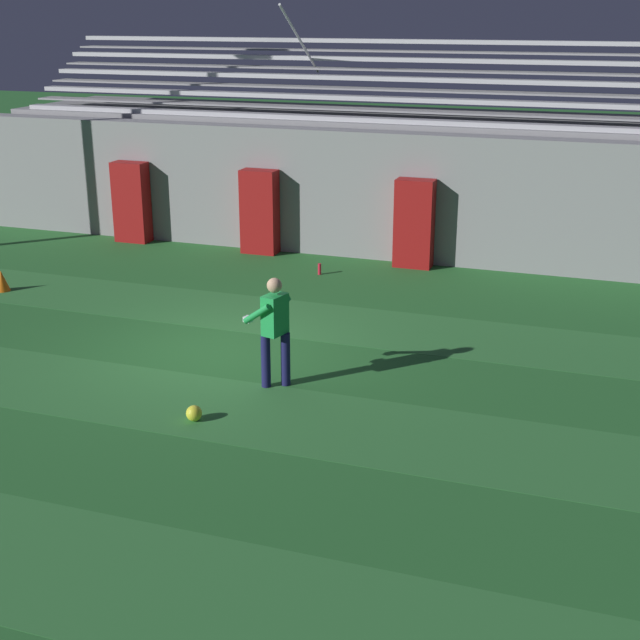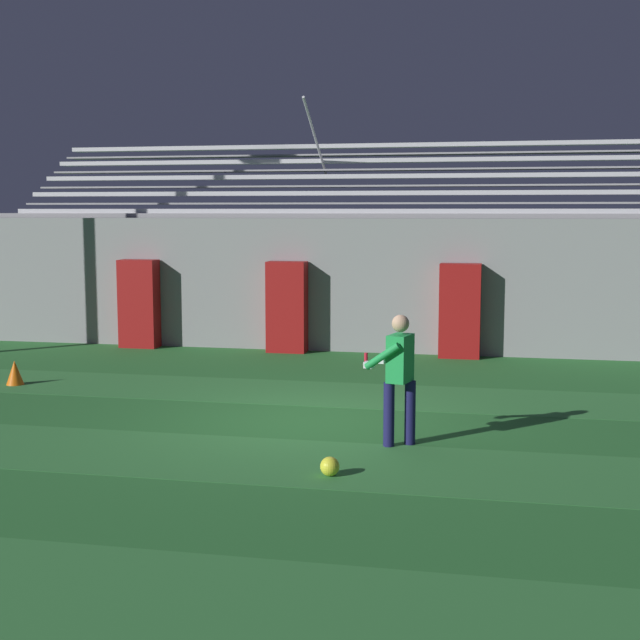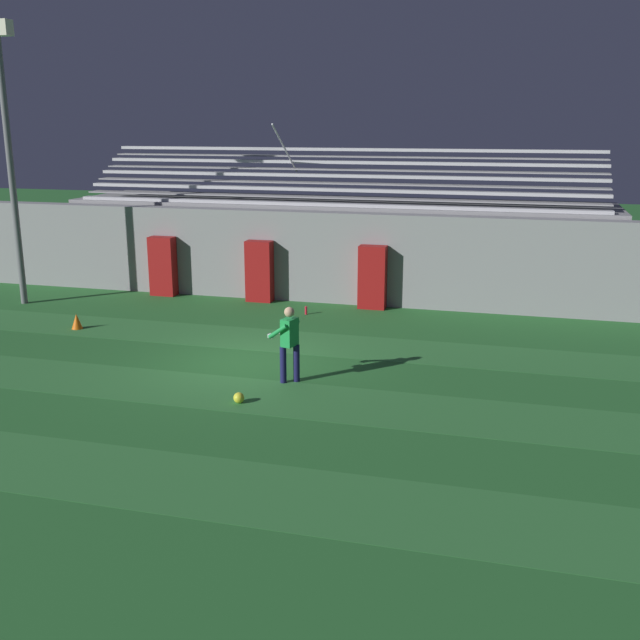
% 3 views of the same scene
% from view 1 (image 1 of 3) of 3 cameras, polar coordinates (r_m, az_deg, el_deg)
% --- Properties ---
extents(ground_plane, '(80.00, 80.00, 0.00)m').
position_cam_1_polar(ground_plane, '(14.74, -6.29, -1.92)').
color(ground_plane, '#286B2D').
extents(turf_stripe_mid, '(28.00, 1.97, 0.01)m').
position_cam_1_polar(turf_stripe_mid, '(13.06, -10.13, -4.99)').
color(turf_stripe_mid, '#337A38').
rests_on(turf_stripe_mid, ground).
extents(turf_stripe_far, '(28.00, 1.97, 0.01)m').
position_cam_1_polar(turf_stripe_far, '(16.35, -3.52, 0.33)').
color(turf_stripe_far, '#337A38').
rests_on(turf_stripe_far, ground).
extents(back_wall, '(24.00, 0.60, 2.80)m').
position_cam_1_polar(back_wall, '(20.19, 1.45, 8.13)').
color(back_wall, gray).
rests_on(back_wall, ground).
extents(padding_pillar_gate_left, '(0.82, 0.44, 1.91)m').
position_cam_1_polar(padding_pillar_gate_left, '(20.39, -3.88, 6.92)').
color(padding_pillar_gate_left, maroon).
rests_on(padding_pillar_gate_left, ground).
extents(padding_pillar_gate_right, '(0.82, 0.44, 1.91)m').
position_cam_1_polar(padding_pillar_gate_right, '(19.31, 6.05, 6.15)').
color(padding_pillar_gate_right, maroon).
rests_on(padding_pillar_gate_right, ground).
extents(padding_pillar_far_left, '(0.82, 0.44, 1.91)m').
position_cam_1_polar(padding_pillar_far_left, '(21.86, -11.97, 7.39)').
color(padding_pillar_far_left, maroon).
rests_on(padding_pillar_far_left, ground).
extents(bleacher_stand, '(18.00, 4.05, 5.43)m').
position_cam_1_polar(bleacher_stand, '(22.38, 3.30, 9.48)').
color(bleacher_stand, gray).
rests_on(bleacher_stand, ground).
extents(goalkeeper, '(0.66, 0.67, 1.67)m').
position_cam_1_polar(goalkeeper, '(12.98, -2.95, -0.32)').
color(goalkeeper, '#19194C').
rests_on(goalkeeper, ground).
extents(soccer_ball, '(0.22, 0.22, 0.22)m').
position_cam_1_polar(soccer_ball, '(12.29, -8.07, -5.93)').
color(soccer_ball, yellow).
rests_on(soccer_ball, ground).
extents(traffic_cone, '(0.30, 0.30, 0.42)m').
position_cam_1_polar(traffic_cone, '(18.77, -19.70, 2.38)').
color(traffic_cone, orange).
rests_on(traffic_cone, ground).
extents(water_bottle, '(0.07, 0.07, 0.24)m').
position_cam_1_polar(water_bottle, '(18.80, -0.03, 3.28)').
color(water_bottle, red).
rests_on(water_bottle, ground).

